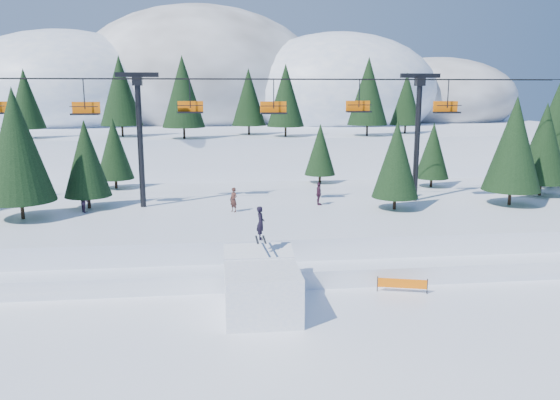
{
  "coord_description": "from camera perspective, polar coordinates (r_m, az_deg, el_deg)",
  "views": [
    {
      "loc": [
        -3.16,
        -24.77,
        11.39
      ],
      "look_at": [
        0.4,
        6.0,
        5.2
      ],
      "focal_mm": 35.0,
      "sensor_mm": 36.0,
      "label": 1
    }
  ],
  "objects": [
    {
      "name": "conifer_stand",
      "position": [
        44.15,
        0.86,
        5.73
      ],
      "size": [
        62.54,
        17.57,
        9.92
      ],
      "color": "black",
      "rests_on": "mid_shelf"
    },
    {
      "name": "jump_kicker",
      "position": [
        28.72,
        -1.97,
        -9.07
      ],
      "size": [
        3.77,
        5.15,
        5.37
      ],
      "color": "white",
      "rests_on": "ground"
    },
    {
      "name": "chairlift",
      "position": [
        43.05,
        -1.32,
        8.55
      ],
      "size": [
        46.0,
        3.21,
        10.28
      ],
      "color": "black",
      "rests_on": "mid_shelf"
    },
    {
      "name": "banner_near",
      "position": [
        32.44,
        12.66,
        -8.53
      ],
      "size": [
        2.76,
        0.8,
        0.9
      ],
      "color": "black",
      "rests_on": "ground"
    },
    {
      "name": "mid_shelf",
      "position": [
        44.06,
        -2.31,
        -2.01
      ],
      "size": [
        70.0,
        22.0,
        2.5
      ],
      "primitive_type": "cube",
      "color": "white",
      "rests_on": "ground"
    },
    {
      "name": "banner_far",
      "position": [
        35.34,
        15.1,
        -6.98
      ],
      "size": [
        2.84,
        0.35,
        0.9
      ],
      "color": "black",
      "rests_on": "ground"
    },
    {
      "name": "mountain_ridge",
      "position": [
        98.14,
        -7.85,
        10.18
      ],
      "size": [
        119.0,
        61.17,
        26.46
      ],
      "color": "white",
      "rests_on": "ground"
    },
    {
      "name": "distant_skiers",
      "position": [
        43.27,
        0.83,
        0.63
      ],
      "size": [
        27.12,
        4.83,
        1.85
      ],
      "color": "#44251F",
      "rests_on": "mid_shelf"
    },
    {
      "name": "berm",
      "position": [
        34.66,
        -1.04,
        -6.93
      ],
      "size": [
        70.0,
        6.0,
        1.1
      ],
      "primitive_type": "cube",
      "color": "white",
      "rests_on": "ground"
    },
    {
      "name": "ground",
      "position": [
        27.44,
        0.63,
        -13.22
      ],
      "size": [
        160.0,
        160.0,
        0.0
      ],
      "primitive_type": "plane",
      "color": "white",
      "rests_on": "ground"
    }
  ]
}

